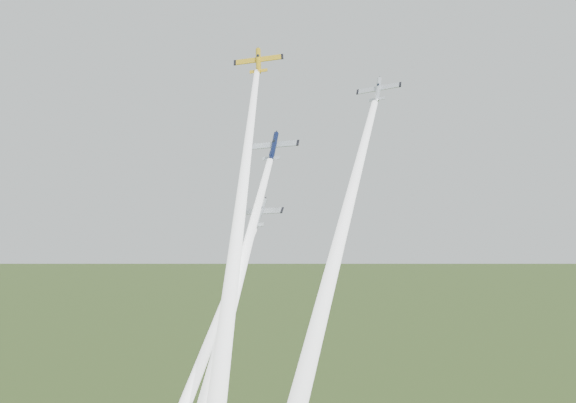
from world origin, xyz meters
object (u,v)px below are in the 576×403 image
Objects in this scene: plane_silver_low at (260,213)px; plane_yellow at (258,61)px; plane_navy at (274,146)px; plane_silver_right at (378,89)px.

plane_yellow is at bearing 114.81° from plane_silver_low.
plane_silver_right is at bearing 1.43° from plane_navy.
plane_yellow is 20.80m from plane_navy.
plane_silver_low is (1.54, -7.89, -10.18)m from plane_navy.
plane_navy is 1.13× the size of plane_silver_right.
plane_navy is 18.18m from plane_silver_right.
plane_silver_low is at bearing -89.39° from plane_navy.
plane_yellow is at bearing 158.36° from plane_silver_right.
plane_navy reaches higher than plane_silver_low.
plane_silver_low is at bearing -83.45° from plane_yellow.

